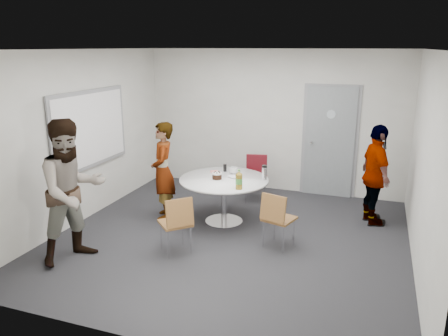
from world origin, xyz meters
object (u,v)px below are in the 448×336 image
at_px(door, 330,142).
at_px(person_right, 376,175).
at_px(whiteboard, 91,129).
at_px(person_left, 72,191).
at_px(chair_near_left, 177,220).
at_px(table, 225,185).
at_px(person_main, 163,171).
at_px(chair_near_right, 277,215).
at_px(chair_far, 256,173).

relative_size(door, person_right, 1.32).
xyz_separation_m(whiteboard, person_right, (4.41, 1.09, -0.65)).
bearing_deg(person_left, door, -11.31).
xyz_separation_m(person_left, person_right, (3.67, 2.57, -0.14)).
relative_size(whiteboard, chair_near_left, 2.31).
distance_m(door, person_right, 1.48).
bearing_deg(whiteboard, chair_near_left, -25.27).
bearing_deg(person_left, table, -12.92).
relative_size(chair_near_left, person_main, 0.52).
height_order(person_main, person_left, person_left).
height_order(chair_near_right, person_main, person_main).
distance_m(table, chair_near_left, 1.29).
relative_size(door, person_left, 1.13).
bearing_deg(person_left, chair_near_right, -38.67).
xyz_separation_m(door, person_right, (0.85, -1.19, -0.23)).
distance_m(door, table, 2.41).
bearing_deg(chair_far, table, 70.74).
distance_m(chair_near_left, person_right, 3.19).
height_order(whiteboard, person_right, whiteboard).
bearing_deg(person_main, table, 71.81).
bearing_deg(chair_near_right, door, 97.73).
height_order(chair_near_left, person_main, person_main).
xyz_separation_m(chair_far, person_right, (2.05, -0.47, 0.29)).
bearing_deg(chair_near_right, person_main, -178.40).
bearing_deg(person_right, chair_near_right, 117.16).
xyz_separation_m(door, person_main, (-2.40, -2.06, -0.23)).
height_order(table, person_left, person_left).
bearing_deg(person_right, whiteboard, 82.73).
relative_size(person_main, person_left, 0.84).
bearing_deg(table, person_left, -128.48).
bearing_deg(door, chair_far, -149.01).
relative_size(table, person_left, 0.75).
bearing_deg(chair_near_left, chair_near_right, -18.41).
height_order(person_left, person_right, person_left).
xyz_separation_m(whiteboard, chair_far, (2.36, 1.56, -0.94)).
bearing_deg(table, chair_far, 82.01).
bearing_deg(person_left, chair_far, -2.47).
bearing_deg(door, person_left, -126.87).
xyz_separation_m(door, whiteboard, (-3.56, -2.28, 0.42)).
height_order(chair_far, person_main, person_main).
relative_size(door, chair_far, 2.53).
xyz_separation_m(chair_far, person_main, (-1.20, -1.34, 0.29)).
distance_m(chair_near_left, chair_near_right, 1.36).
distance_m(chair_far, person_main, 1.82).
height_order(door, chair_near_right, door).
bearing_deg(whiteboard, person_left, -63.28).
height_order(chair_near_right, chair_far, chair_far).
xyz_separation_m(table, chair_near_left, (-0.24, -1.26, -0.13)).
height_order(whiteboard, table, whiteboard).
relative_size(chair_far, person_right, 0.52).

